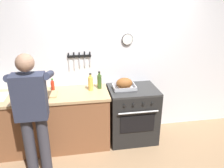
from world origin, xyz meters
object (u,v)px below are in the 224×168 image
bottle_cooking_oil (91,83)px  stove (132,114)px  roasting_pan (124,84)px  bottle_hot_sauce (53,86)px  bottle_olive_oil (99,81)px  person_cook (32,110)px  cutting_board (44,95)px

bottle_cooking_oil → stove: bearing=-4.5°
roasting_pan → bottle_hot_sauce: size_ratio=1.86×
bottle_hot_sauce → bottle_cooking_oil: 0.58m
roasting_pan → bottle_cooking_oil: (-0.52, 0.05, 0.03)m
bottle_olive_oil → bottle_hot_sauce: bottle_olive_oil is taller
stove → person_cook: 1.62m
stove → roasting_pan: (-0.15, 0.00, 0.53)m
cutting_board → bottle_hot_sauce: bottle_hot_sauce is taller
stove → roasting_pan: bearing=179.3°
bottle_hot_sauce → bottle_olive_oil: bearing=-3.0°
person_cook → cutting_board: person_cook is taller
cutting_board → bottle_cooking_oil: bottle_cooking_oil is taller
stove → bottle_olive_oil: (-0.52, 0.10, 0.57)m
stove → bottle_hot_sauce: size_ratio=4.77×
cutting_board → bottle_olive_oil: 0.85m
bottle_cooking_oil → person_cook: bearing=-140.5°
stove → cutting_board: (-1.35, -0.03, 0.46)m
roasting_pan → bottle_hot_sauce: bottle_hot_sauce is taller
stove → bottle_cooking_oil: size_ratio=3.30×
roasting_pan → cutting_board: bearing=-178.6°
person_cook → bottle_olive_oil: size_ratio=5.98×
person_cook → bottle_olive_oil: 1.14m
roasting_pan → bottle_olive_oil: size_ratio=1.27×
stove → person_cook: (-1.43, -0.58, 0.50)m
roasting_pan → bottle_hot_sauce: bearing=172.7°
person_cook → cutting_board: size_ratio=4.61×
person_cook → roasting_pan: (1.28, 0.58, 0.03)m
stove → roasting_pan: roasting_pan is taller
person_cook → bottle_olive_oil: (0.91, 0.68, 0.06)m
roasting_pan → cutting_board: (-1.20, -0.03, -0.07)m
roasting_pan → person_cook: bearing=-155.7°
bottle_olive_oil → person_cook: bearing=-143.0°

